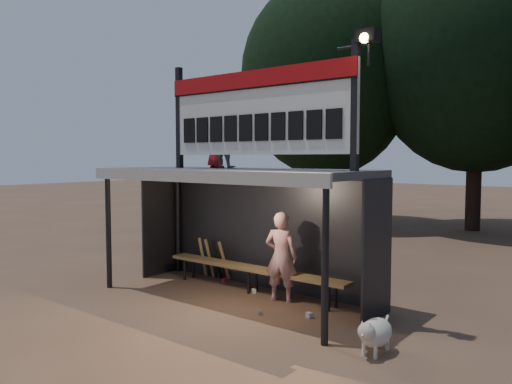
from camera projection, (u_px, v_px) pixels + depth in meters
ground at (233, 299)px, 8.90m from camera, size 80.00×80.00×0.00m
player at (281, 257)px, 8.70m from camera, size 0.66×0.54×1.58m
child_a at (224, 143)px, 9.33m from camera, size 0.50×0.41×0.95m
child_b at (216, 144)px, 9.49m from camera, size 0.48×0.36×0.91m
dugout_shelter at (242, 195)px, 8.96m from camera, size 5.10×2.08×2.32m
scoreboard_assembly at (258, 109)px, 8.32m from camera, size 4.10×0.27×1.99m
bench at (253, 269)px, 9.30m from camera, size 4.00×0.35×0.48m
tree_left at (326, 78)px, 18.82m from camera, size 6.46×6.46×9.27m
tree_mid at (478, 49)px, 16.86m from camera, size 7.22×7.22×10.36m
dog at (375, 333)px, 6.39m from camera, size 0.36×0.81×0.49m
bats at (213, 259)px, 10.29m from camera, size 0.67×0.35×0.84m
litter at (257, 296)px, 8.95m from camera, size 2.62×1.29×0.08m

